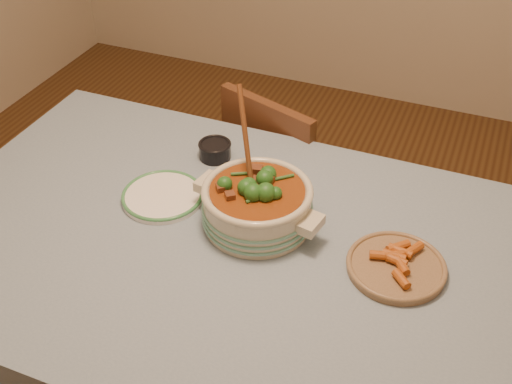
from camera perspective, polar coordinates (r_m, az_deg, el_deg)
dining_table at (r=1.75m, az=-2.58°, el=-6.64°), size 1.68×1.08×0.76m
stew_casserole at (r=1.70m, az=0.10°, el=-0.90°), size 0.38×0.33×0.35m
white_plate at (r=1.84m, az=-8.30°, el=-0.34°), size 0.25×0.25×0.02m
condiment_bowl at (r=1.98m, az=-3.67°, el=3.81°), size 0.12×0.12×0.05m
fried_plate at (r=1.64m, az=12.37°, el=-6.37°), size 0.26×0.26×0.04m
chair_far at (r=2.39m, az=2.42°, el=1.43°), size 0.49×0.49×0.83m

